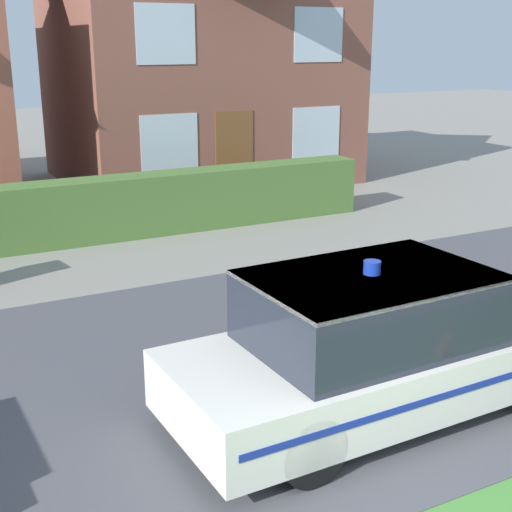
# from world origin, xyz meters

# --- Properties ---
(road_strip) EXTENTS (28.00, 6.40, 0.01)m
(road_strip) POSITION_xyz_m (0.00, 4.08, 0.01)
(road_strip) COLOR #4C4C51
(road_strip) RESTS_ON ground
(garden_hedge) EXTENTS (9.93, 0.76, 1.19)m
(garden_hedge) POSITION_xyz_m (0.71, 10.33, 0.60)
(garden_hedge) COLOR #4C7233
(garden_hedge) RESTS_ON ground
(police_car) EXTENTS (4.59, 1.90, 1.63)m
(police_car) POSITION_xyz_m (0.64, 2.47, 0.73)
(police_car) COLOR black
(police_car) RESTS_ON road_strip
(house_right) EXTENTS (7.65, 6.10, 7.35)m
(house_right) POSITION_xyz_m (4.34, 15.53, 3.75)
(house_right) COLOR brown
(house_right) RESTS_ON ground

